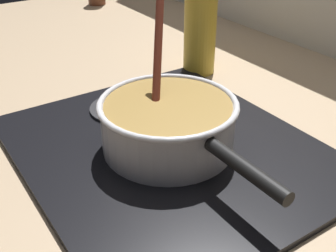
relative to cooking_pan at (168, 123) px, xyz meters
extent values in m
cube|color=#9E8466|center=(-0.02, -0.15, -0.08)|extent=(2.40, 1.60, 0.04)
cube|color=black|center=(0.00, 0.00, -0.05)|extent=(0.56, 0.48, 0.01)
torus|color=#592D0C|center=(0.00, 0.00, -0.04)|extent=(0.20, 0.20, 0.01)
cylinder|color=#262628|center=(-0.17, 0.00, -0.05)|extent=(0.13, 0.13, 0.01)
cylinder|color=silver|center=(0.00, 0.00, -0.01)|extent=(0.23, 0.23, 0.08)
cylinder|color=olive|center=(0.00, 0.00, 0.00)|extent=(0.22, 0.22, 0.08)
torus|color=silver|center=(0.00, 0.00, 0.04)|extent=(0.24, 0.24, 0.01)
cylinder|color=black|center=(0.19, 0.00, 0.02)|extent=(0.15, 0.02, 0.02)
cylinder|color=beige|center=(0.01, -0.05, 0.03)|extent=(0.04, 0.04, 0.01)
cylinder|color=#EDD88C|center=(0.00, 0.07, 0.03)|extent=(0.03, 0.03, 0.01)
cylinder|color=#EDD88C|center=(0.02, -0.02, 0.03)|extent=(0.03, 0.03, 0.01)
cylinder|color=beige|center=(-0.01, -0.09, 0.03)|extent=(0.03, 0.03, 0.01)
cylinder|color=#EDD88C|center=(-0.03, 0.03, 0.03)|extent=(0.03, 0.03, 0.01)
cylinder|color=#E5CC7A|center=(-0.07, 0.02, 0.03)|extent=(0.03, 0.03, 0.01)
cylinder|color=#E5CC7A|center=(0.08, 0.00, 0.03)|extent=(0.03, 0.03, 0.01)
cylinder|color=#EDD88C|center=(-0.05, 0.06, 0.03)|extent=(0.04, 0.04, 0.01)
cylinder|color=maroon|center=(-0.08, 0.03, 0.15)|extent=(0.14, 0.11, 0.26)
cube|color=brown|center=(-0.02, -0.02, 0.02)|extent=(0.05, 0.05, 0.01)
cylinder|color=gold|center=(-0.26, 0.27, 0.04)|extent=(0.08, 0.08, 0.19)
camera|label=1|loc=(0.52, -0.35, 0.36)|focal=45.35mm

